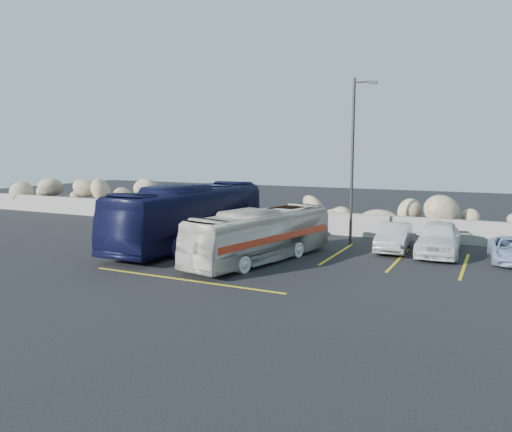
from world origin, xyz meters
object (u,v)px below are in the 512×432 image
at_px(tour_coach, 190,215).
at_px(car_d, 512,250).
at_px(lamppost, 354,157).
at_px(car_a, 438,238).
at_px(vintage_bus, 261,235).
at_px(car_b, 394,237).

xyz_separation_m(tour_coach, car_d, (14.08, 2.78, -0.98)).
height_order(lamppost, car_a, lamppost).
height_order(vintage_bus, car_d, vintage_bus).
distance_m(tour_coach, car_a, 11.56).
xyz_separation_m(lamppost, car_a, (4.12, -0.73, -3.53)).
bearing_deg(tour_coach, vintage_bus, -20.07).
xyz_separation_m(vintage_bus, car_b, (4.55, 4.70, -0.47)).
height_order(vintage_bus, car_a, vintage_bus).
bearing_deg(vintage_bus, tour_coach, 172.85).
bearing_deg(lamppost, car_a, -10.03).
height_order(lamppost, vintage_bus, lamppost).
height_order(car_a, car_d, car_a).
bearing_deg(car_a, vintage_bus, -147.21).
bearing_deg(car_d, lamppost, 167.54).
height_order(tour_coach, car_a, tour_coach).
bearing_deg(car_d, car_a, 171.75).
relative_size(car_b, car_d, 1.05).
bearing_deg(vintage_bus, car_a, 47.91).
height_order(vintage_bus, car_b, vintage_bus).
relative_size(vintage_bus, car_d, 2.18).
xyz_separation_m(lamppost, car_b, (2.16, -0.63, -3.67)).
relative_size(lamppost, car_a, 1.79).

